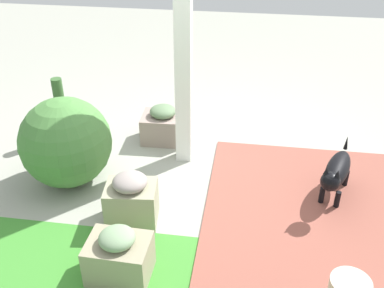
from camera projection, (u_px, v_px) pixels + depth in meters
name	position (u px, v px, depth m)	size (l,w,h in m)	color
ground_plane	(202.00, 169.00, 4.58)	(12.00, 12.00, 0.00)	#9D9E90
brick_path	(308.00, 221.00, 3.89)	(1.80, 2.40, 0.02)	#924E41
porch_pillar	(183.00, 48.00, 4.15)	(0.15, 0.15, 2.40)	white
stone_planter_nearest	(163.00, 125.00, 4.99)	(0.48, 0.39, 0.42)	gray
stone_planter_mid	(131.00, 200.00, 3.80)	(0.46, 0.38, 0.47)	gray
stone_planter_far	(119.00, 256.00, 3.29)	(0.47, 0.36, 0.43)	gray
round_shrub	(66.00, 142.00, 4.20)	(0.86, 0.86, 0.86)	#487C3B
terracotta_pot_tall	(62.00, 117.00, 5.00)	(0.21, 0.21, 0.71)	#A65F31
dog	(336.00, 172.00, 4.03)	(0.39, 0.72, 0.50)	black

